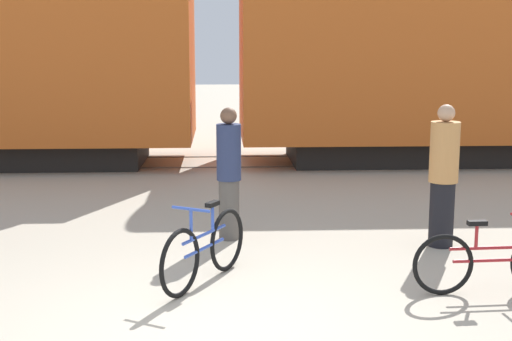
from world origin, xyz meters
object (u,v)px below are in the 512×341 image
object	(u,v)px
bicycle_maroon	(492,261)
person_in_navy	(229,173)
bicycle_blue	(205,249)
freight_train	(217,39)
person_in_tan	(443,176)

from	to	relation	value
bicycle_maroon	person_in_navy	bearing A→B (deg)	140.32
bicycle_blue	freight_train	bearing A→B (deg)	89.25
bicycle_maroon	person_in_navy	xyz separation A→B (m)	(-2.73, 2.27, 0.55)
person_in_tan	bicycle_maroon	bearing A→B (deg)	155.49
freight_train	person_in_tan	world-z (taller)	freight_train
bicycle_blue	person_in_navy	xyz separation A→B (m)	(0.29, 1.79, 0.51)
bicycle_maroon	person_in_tan	bearing A→B (deg)	89.67
freight_train	bicycle_blue	xyz separation A→B (m)	(-0.11, -8.12, -2.31)
freight_train	person_in_navy	size ratio (longest dim) A/B	32.88
bicycle_maroon	freight_train	bearing A→B (deg)	108.72
freight_train	person_in_tan	size ratio (longest dim) A/B	31.64
freight_train	bicycle_blue	size ratio (longest dim) A/B	38.50
freight_train	person_in_tan	xyz separation A→B (m)	(2.92, -6.82, -1.77)
person_in_navy	freight_train	bearing A→B (deg)	-165.54
bicycle_maroon	person_in_tan	distance (m)	1.87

